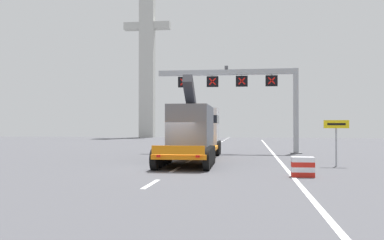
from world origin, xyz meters
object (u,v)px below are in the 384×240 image
at_px(exit_sign_yellow, 336,132).
at_px(crash_barrier_striped, 303,167).
at_px(bridge_pylon_distant, 147,46).
at_px(heavy_haul_truck_orange, 196,130).
at_px(overhead_lane_gantry, 246,85).

relative_size(exit_sign_yellow, crash_barrier_striped, 2.60).
distance_m(exit_sign_yellow, bridge_pylon_distant, 60.56).
relative_size(heavy_haul_truck_orange, exit_sign_yellow, 5.39).
bearing_deg(bridge_pylon_distant, crash_barrier_striped, -69.43).
distance_m(overhead_lane_gantry, crash_barrier_striped, 16.86).
distance_m(overhead_lane_gantry, exit_sign_yellow, 12.41).
xyz_separation_m(exit_sign_yellow, bridge_pylon_distant, (-24.38, 53.15, 15.76)).
bearing_deg(overhead_lane_gantry, crash_barrier_striped, -80.34).
distance_m(crash_barrier_striped, bridge_pylon_distant, 64.64).
bearing_deg(heavy_haul_truck_orange, exit_sign_yellow, -25.31).
xyz_separation_m(heavy_haul_truck_orange, bridge_pylon_distant, (-15.84, 49.11, 15.73)).
bearing_deg(heavy_haul_truck_orange, crash_barrier_striped, -56.72).
xyz_separation_m(heavy_haul_truck_orange, exit_sign_yellow, (8.54, -4.04, -0.03)).
distance_m(heavy_haul_truck_orange, exit_sign_yellow, 9.44).
height_order(heavy_haul_truck_orange, exit_sign_yellow, heavy_haul_truck_orange).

